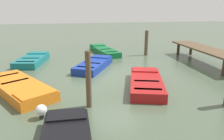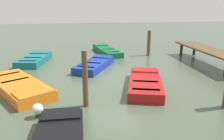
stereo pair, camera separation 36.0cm
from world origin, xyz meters
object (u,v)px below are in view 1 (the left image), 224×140
at_px(rowboat_red, 146,83).
at_px(rowboat_teal, 32,60).
at_px(mooring_piling_center, 88,80).
at_px(marker_buoy, 41,110).
at_px(rowboat_orange, 19,87).
at_px(rowboat_green, 104,51).
at_px(dock_segment, 205,50).
at_px(rowboat_blue, 94,65).
at_px(mooring_piling_far_right, 146,43).

bearing_deg(rowboat_red, rowboat_teal, 62.29).
bearing_deg(mooring_piling_center, marker_buoy, -70.94).
bearing_deg(rowboat_orange, marker_buoy, -7.88).
xyz_separation_m(rowboat_orange, rowboat_green, (-7.06, 4.96, 0.00)).
xyz_separation_m(rowboat_red, rowboat_teal, (-5.65, -5.53, 0.00)).
height_order(rowboat_teal, mooring_piling_center, mooring_piling_center).
height_order(rowboat_red, rowboat_teal, same).
distance_m(rowboat_red, rowboat_green, 7.70).
xyz_separation_m(dock_segment, rowboat_blue, (-0.27, -7.09, -0.62)).
bearing_deg(rowboat_teal, dock_segment, -90.65).
xyz_separation_m(mooring_piling_far_right, marker_buoy, (8.37, -6.77, -0.63)).
distance_m(rowboat_red, rowboat_orange, 5.47).
bearing_deg(rowboat_teal, rowboat_green, -56.57).
distance_m(rowboat_orange, mooring_piling_center, 3.49).
distance_m(rowboat_blue, rowboat_teal, 4.21).
bearing_deg(dock_segment, marker_buoy, -58.49).
distance_m(rowboat_red, mooring_piling_far_right, 6.90).
distance_m(rowboat_blue, mooring_piling_center, 5.16).
bearing_deg(rowboat_blue, rowboat_teal, 89.89).
height_order(dock_segment, rowboat_orange, dock_segment).
xyz_separation_m(rowboat_blue, rowboat_green, (-4.08, 1.37, -0.00)).
relative_size(mooring_piling_center, marker_buoy, 4.26).
height_order(rowboat_blue, rowboat_teal, same).
bearing_deg(dock_segment, rowboat_green, -124.78).
relative_size(rowboat_red, rowboat_blue, 1.05).
bearing_deg(marker_buoy, rowboat_teal, -170.87).
distance_m(rowboat_orange, rowboat_teal, 5.03).
relative_size(dock_segment, rowboat_blue, 1.83).
distance_m(rowboat_blue, mooring_piling_far_right, 5.19).
xyz_separation_m(dock_segment, rowboat_orange, (2.71, -10.68, -0.62)).
xyz_separation_m(rowboat_red, rowboat_orange, (-0.63, -5.43, -0.00)).
bearing_deg(rowboat_blue, mooring_piling_far_right, -27.96).
distance_m(rowboat_red, mooring_piling_center, 3.17).
height_order(dock_segment, rowboat_blue, dock_segment).
height_order(rowboat_teal, mooring_piling_far_right, mooring_piling_far_right).
relative_size(rowboat_teal, mooring_piling_center, 1.68).
bearing_deg(dock_segment, rowboat_orange, -73.28).
relative_size(rowboat_red, marker_buoy, 7.82).
bearing_deg(mooring_piling_center, dock_segment, 120.84).
bearing_deg(rowboat_red, rowboat_blue, 45.08).
distance_m(mooring_piling_far_right, marker_buoy, 10.79).
relative_size(rowboat_red, mooring_piling_far_right, 2.05).
height_order(rowboat_teal, marker_buoy, marker_buoy).
xyz_separation_m(rowboat_red, rowboat_green, (-7.69, -0.48, -0.00)).
bearing_deg(rowboat_blue, mooring_piling_center, -160.81).
bearing_deg(mooring_piling_far_right, rowboat_orange, -53.78).
bearing_deg(rowboat_green, mooring_piling_center, 156.34).
bearing_deg(mooring_piling_center, rowboat_red, 117.50).
bearing_deg(rowboat_orange, rowboat_red, 52.02).
height_order(rowboat_orange, rowboat_green, same).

